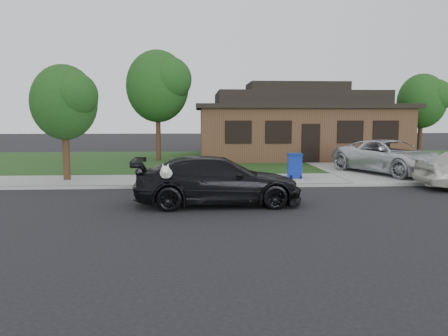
{
  "coord_description": "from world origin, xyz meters",
  "views": [
    {
      "loc": [
        -2.18,
        -12.67,
        2.62
      ],
      "look_at": [
        -1.41,
        0.41,
        1.1
      ],
      "focal_mm": 35.0,
      "sensor_mm": 36.0,
      "label": 1
    }
  ],
  "objects": [
    {
      "name": "curb",
      "position": [
        0.0,
        3.5,
        0.06
      ],
      "size": [
        60.0,
        0.12,
        0.12
      ],
      "primitive_type": "cube",
      "color": "gray",
      "rests_on": "ground"
    },
    {
      "name": "tree_2",
      "position": [
        -7.38,
        5.11,
        3.27
      ],
      "size": [
        2.73,
        2.6,
        4.59
      ],
      "color": "#332114",
      "rests_on": "ground"
    },
    {
      "name": "recycling_bin",
      "position": [
        1.82,
        5.14,
        0.64
      ],
      "size": [
        0.69,
        0.7,
        1.02
      ],
      "rotation": [
        0.0,
        0.0,
        -0.14
      ],
      "color": "navy",
      "rests_on": "sidewalk"
    },
    {
      "name": "lawn",
      "position": [
        0.0,
        13.0,
        0.07
      ],
      "size": [
        60.0,
        13.0,
        0.13
      ],
      "primitive_type": "cube",
      "color": "#193814",
      "rests_on": "ground"
    },
    {
      "name": "sedan",
      "position": [
        -1.61,
        0.31,
        0.73
      ],
      "size": [
        5.1,
        2.51,
        1.46
      ],
      "rotation": [
        0.0,
        0.0,
        1.61
      ],
      "color": "black",
      "rests_on": "ground"
    },
    {
      "name": "ground",
      "position": [
        0.0,
        0.0,
        0.0
      ],
      "size": [
        120.0,
        120.0,
        0.0
      ],
      "primitive_type": "plane",
      "color": "black",
      "rests_on": "ground"
    },
    {
      "name": "tree_1",
      "position": [
        12.14,
        14.4,
        3.71
      ],
      "size": [
        3.15,
        3.0,
        5.25
      ],
      "color": "#332114",
      "rests_on": "ground"
    },
    {
      "name": "driveway",
      "position": [
        6.0,
        10.0,
        0.07
      ],
      "size": [
        4.5,
        13.0,
        0.14
      ],
      "primitive_type": "cube",
      "color": "gray",
      "rests_on": "ground"
    },
    {
      "name": "house",
      "position": [
        4.0,
        15.0,
        2.13
      ],
      "size": [
        12.6,
        8.6,
        4.65
      ],
      "color": "#422B1C",
      "rests_on": "ground"
    },
    {
      "name": "minivan",
      "position": [
        6.34,
        6.16,
        0.89
      ],
      "size": [
        4.39,
        5.93,
        1.5
      ],
      "primitive_type": "imported",
      "rotation": [
        0.0,
        0.0,
        0.4
      ],
      "color": "silver",
      "rests_on": "driveway"
    },
    {
      "name": "tree_0",
      "position": [
        -4.34,
        12.88,
        4.48
      ],
      "size": [
        3.78,
        3.6,
        6.34
      ],
      "color": "#332114",
      "rests_on": "ground"
    },
    {
      "name": "sidewalk",
      "position": [
        0.0,
        5.0,
        0.06
      ],
      "size": [
        60.0,
        3.0,
        0.12
      ],
      "primitive_type": "cube",
      "color": "gray",
      "rests_on": "ground"
    }
  ]
}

